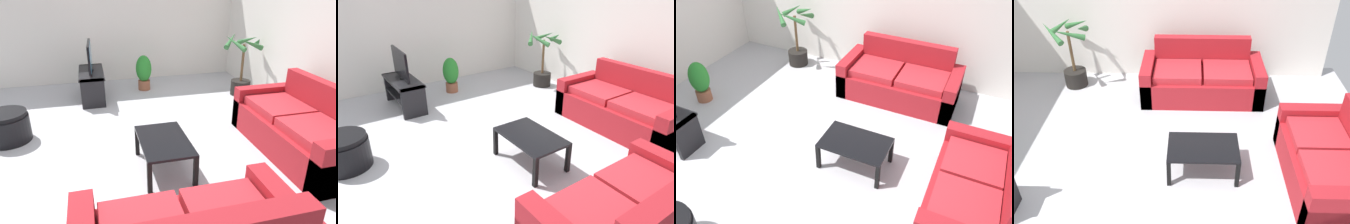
{
  "view_description": "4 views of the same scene",
  "coord_description": "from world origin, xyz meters",
  "views": [
    {
      "loc": [
        3.81,
        -0.27,
        2.1
      ],
      "look_at": [
        0.33,
        0.63,
        0.54
      ],
      "focal_mm": 32.64,
      "sensor_mm": 36.0,
      "label": 1
    },
    {
      "loc": [
        3.25,
        -1.62,
        2.19
      ],
      "look_at": [
        0.31,
        0.42,
        0.55
      ],
      "focal_mm": 31.71,
      "sensor_mm": 36.0,
      "label": 2
    },
    {
      "loc": [
        2.02,
        -2.47,
        3.26
      ],
      "look_at": [
        0.48,
        0.76,
        0.58
      ],
      "focal_mm": 35.64,
      "sensor_mm": 36.0,
      "label": 3
    },
    {
      "loc": [
        0.62,
        -2.95,
        3.32
      ],
      "look_at": [
        0.51,
        0.82,
        0.66
      ],
      "focal_mm": 39.11,
      "sensor_mm": 36.0,
      "label": 4
    }
  ],
  "objects": [
    {
      "name": "ottoman",
      "position": [
        -0.46,
        -1.48,
        0.21
      ],
      "size": [
        0.59,
        0.59,
        0.43
      ],
      "color": "black",
      "rests_on": "ground"
    },
    {
      "name": "tv_stand",
      "position": [
        -1.9,
        -0.28,
        0.35
      ],
      "size": [
        1.1,
        0.45,
        0.53
      ],
      "color": "black",
      "rests_on": "ground"
    },
    {
      "name": "tv",
      "position": [
        -1.9,
        -0.28,
        0.81
      ],
      "size": [
        0.88,
        0.1,
        0.53
      ],
      "color": "black",
      "rests_on": "tv_stand"
    },
    {
      "name": "coffee_table",
      "position": [
        0.78,
        0.46,
        0.35
      ],
      "size": [
        0.87,
        0.56,
        0.4
      ],
      "color": "black",
      "rests_on": "ground"
    },
    {
      "name": "couch_main",
      "position": [
        0.79,
        2.28,
        0.3
      ],
      "size": [
        1.94,
        0.9,
        0.9
      ],
      "color": "maroon",
      "rests_on": "ground"
    },
    {
      "name": "wall_left",
      "position": [
        -3.0,
        0.0,
        1.35
      ],
      "size": [
        0.06,
        6.0,
        2.7
      ],
      "primitive_type": "cube",
      "color": "silver",
      "rests_on": "ground"
    },
    {
      "name": "potted_palm",
      "position": [
        -1.38,
        2.54,
        0.48
      ],
      "size": [
        0.76,
        0.78,
        1.19
      ],
      "color": "black",
      "rests_on": "ground"
    },
    {
      "name": "ground_plane",
      "position": [
        0.0,
        0.0,
        0.0
      ],
      "size": [
        6.6,
        6.6,
        0.0
      ],
      "primitive_type": "plane",
      "color": "#B2B2B7"
    },
    {
      "name": "wall_back",
      "position": [
        0.0,
        3.0,
        1.35
      ],
      "size": [
        6.0,
        0.06,
        2.7
      ],
      "primitive_type": "cube",
      "color": "silver",
      "rests_on": "ground"
    },
    {
      "name": "potted_plant_small",
      "position": [
        -2.16,
        0.76,
        0.38
      ],
      "size": [
        0.32,
        0.32,
        0.71
      ],
      "color": "brown",
      "rests_on": "ground"
    }
  ]
}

